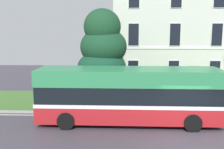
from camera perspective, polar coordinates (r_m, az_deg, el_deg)
The scene contains 5 objects.
ground_plane at distance 14.71m, azimuth 15.39°, elevation -12.11°, with size 60.00×56.00×0.18m.
georgian_townhouse at distance 27.63m, azimuth 15.52°, elevation 10.72°, with size 14.31×8.73×11.86m.
iron_verge_railing at distance 18.33m, azimuth 22.13°, elevation -6.07°, with size 16.91×0.04×0.97m.
evergreen_tree at distance 18.66m, azimuth -2.39°, elevation 2.95°, with size 3.92×3.75×6.75m.
single_decker_bus at distance 15.10m, azimuth 3.65°, elevation -4.43°, with size 10.40×2.71×3.21m.
Camera 1 is at (-3.31, -12.19, 5.31)m, focal length 41.96 mm.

